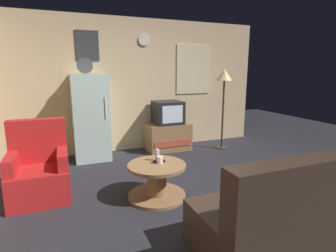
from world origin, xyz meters
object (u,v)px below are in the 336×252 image
Objects in this scene: armchair at (40,171)px; remote_control at (159,161)px; fridge at (91,117)px; mug_ceramic_white at (160,160)px; coffee_table at (157,181)px; crt_tv at (168,112)px; tv_stand at (168,136)px; wine_glass at (157,155)px; couch at (292,214)px; standing_lamp at (224,81)px.

remote_control is at bearing -19.34° from armchair.
fridge is 19.67× the size of mug_ceramic_white.
mug_ceramic_white reaches higher than coffee_table.
fridge is 3.28× the size of crt_tv.
tv_stand is at bearing 30.46° from armchair.
fridge is 1.87m from wine_glass.
tv_stand is 5.60× the size of remote_control.
crt_tv is 0.56× the size of armchair.
tv_stand is 2.01m from remote_control.
fridge reaches higher than tv_stand.
couch reaches higher than tv_stand.
fridge is 1.57m from armchair.
crt_tv is 2.63m from armchair.
coffee_table is at bearing 120.62° from couch.
crt_tv is at bearing 64.33° from wine_glass.
tv_stand is at bearing 64.40° from coffee_table.
armchair reaches higher than couch.
armchair is (-2.24, -1.32, 0.07)m from tv_stand.
fridge reaches higher than wine_glass.
crt_tv is 2.14m from coffee_table.
fridge reaches higher than remote_control.
wine_glass is 0.09× the size of couch.
fridge is 11.80× the size of remote_control.
tv_stand is 3.22m from couch.
remote_control is at bearing 117.73° from couch.
couch is (-0.09, -3.22, -0.44)m from crt_tv.
coffee_table is at bearing -115.60° from tv_stand.
couch is at bearing -42.83° from remote_control.
wine_glass is at bearing 115.64° from remote_control.
standing_lamp is 1.66× the size of armchair.
standing_lamp is at bearing -16.85° from crt_tv.
tv_stand is (1.47, 0.01, -0.49)m from fridge.
mug_ceramic_white reaches higher than remote_control.
crt_tv is 3.25m from couch.
coffee_table is at bearing -141.54° from standing_lamp.
crt_tv reaches higher than remote_control.
wine_glass is at bearing -70.22° from fridge.
fridge is at bearing -179.53° from crt_tv.
armchair is (-0.77, -1.31, -0.42)m from fridge.
wine_glass is (0.63, -1.74, -0.24)m from fridge.
coffee_table is (-0.90, -1.87, -0.05)m from tv_stand.
couch is at bearing -91.67° from crt_tv.
crt_tv is 3.60× the size of remote_control.
standing_lamp reaches higher than remote_control.
standing_lamp reaches higher than crt_tv.
fridge is 1.04× the size of couch.
coffee_table is 0.42× the size of couch.
armchair reaches higher than coffee_table.
crt_tv reaches higher than tv_stand.
crt_tv is 0.34× the size of standing_lamp.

